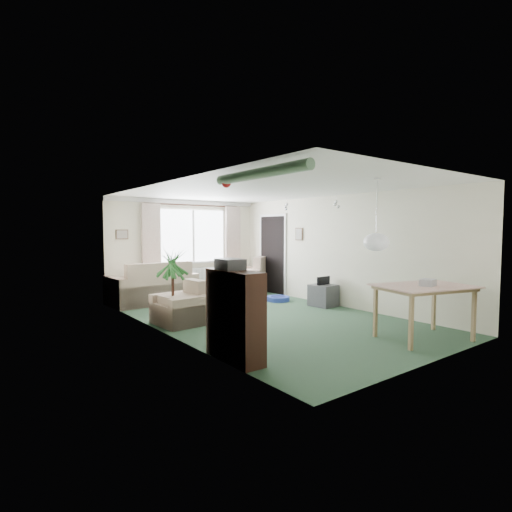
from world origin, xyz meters
TOP-DOWN VIEW (x-y plane):
  - ground at (0.00, 0.00)m, footprint 6.50×6.50m
  - window at (0.20, 3.23)m, footprint 1.80×0.03m
  - curtain_rod at (0.20, 3.15)m, footprint 2.60×0.03m
  - curtain_left at (-0.95, 3.13)m, footprint 0.45×0.08m
  - curtain_right at (1.35, 3.13)m, footprint 0.45×0.08m
  - radiator at (0.20, 3.19)m, footprint 1.20×0.10m
  - doorway at (1.99, 2.20)m, footprint 0.03×0.95m
  - pendant_lamp at (0.20, -2.30)m, footprint 0.36×0.36m
  - tinsel_garland at (-1.92, -2.30)m, footprint 1.60×1.60m
  - bauble_cluster_a at (1.30, 0.90)m, footprint 0.20×0.20m
  - bauble_cluster_b at (1.60, -0.30)m, footprint 0.20×0.20m
  - wall_picture_back at (-1.60, 3.23)m, footprint 0.28×0.03m
  - wall_picture_right at (1.98, 1.20)m, footprint 0.03×0.24m
  - sofa at (-1.10, 2.75)m, footprint 1.91×1.07m
  - armchair_corner at (1.48, 2.73)m, footprint 1.45×1.44m
  - armchair_left at (-1.50, 0.51)m, footprint 0.86×0.90m
  - coffee_table at (0.50, 1.90)m, footprint 1.17×0.91m
  - photo_frame at (0.49, 1.87)m, footprint 0.12×0.06m
  - bookshelf at (-1.84, -1.69)m, footprint 0.33×0.95m
  - hifi_box at (-1.83, -1.57)m, footprint 0.29×0.36m
  - houseplant at (-1.65, 0.51)m, footprint 0.74×0.74m
  - dining_table at (0.99, -2.60)m, footprint 1.46×1.16m
  - gift_box at (0.98, -2.66)m, footprint 0.28×0.23m
  - tv_cube at (1.70, 0.13)m, footprint 0.51×0.55m
  - pet_bed at (1.32, 1.19)m, footprint 0.62×0.62m

SIDE VIEW (x-z plane):
  - ground at x=0.00m, z-range 0.00..0.00m
  - pet_bed at x=1.32m, z-range 0.00..0.11m
  - coffee_table at x=0.50m, z-range 0.00..0.46m
  - tv_cube at x=1.70m, z-range 0.00..0.47m
  - armchair_left at x=-1.50m, z-range 0.00..0.76m
  - radiator at x=0.20m, z-range 0.12..0.68m
  - dining_table at x=0.99m, z-range 0.00..0.80m
  - sofa at x=-1.10m, z-range 0.00..0.94m
  - armchair_corner at x=1.48m, z-range 0.00..0.95m
  - photo_frame at x=0.49m, z-range 0.46..0.62m
  - bookshelf at x=-1.84m, z-range 0.00..1.15m
  - houseplant at x=-1.65m, z-range 0.00..1.34m
  - gift_box at x=0.98m, z-range 0.80..0.92m
  - doorway at x=1.99m, z-range 0.00..2.00m
  - hifi_box at x=-1.83m, z-range 1.15..1.29m
  - curtain_left at x=-0.95m, z-range 0.27..2.27m
  - curtain_right at x=1.35m, z-range 0.27..2.27m
  - pendant_lamp at x=0.20m, z-range 1.30..1.66m
  - window at x=0.20m, z-range 0.85..2.15m
  - wall_picture_back at x=-1.60m, z-range 1.44..1.66m
  - wall_picture_right at x=1.98m, z-range 1.40..1.70m
  - bauble_cluster_a at x=1.30m, z-range 2.12..2.32m
  - bauble_cluster_b at x=1.60m, z-range 2.12..2.32m
  - curtain_rod at x=0.20m, z-range 2.25..2.29m
  - tinsel_garland at x=-1.92m, z-range 2.22..2.34m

